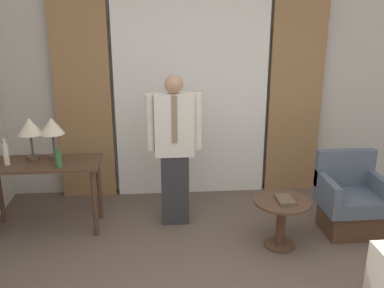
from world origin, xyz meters
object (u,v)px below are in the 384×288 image
Objects in this scene: bottle_by_lamp at (6,154)px; side_table at (281,215)px; armchair at (350,202)px; table_lamp_right at (52,127)px; bottle_near_edge at (59,159)px; person at (174,146)px; desk at (43,173)px; table_lamp_left at (30,128)px; book at (285,200)px.

bottle_by_lamp is 0.50× the size of side_table.
table_lamp_right is at bearing 172.09° from armchair.
bottle_near_edge is 0.13× the size of person.
desk is 2.13× the size of side_table.
side_table is (2.73, -0.53, -0.53)m from bottle_by_lamp.
bottle_by_lamp is at bearing 175.47° from armchair.
bottle_near_edge reaches higher than armchair.
person is (1.38, 0.02, 0.26)m from desk.
person reaches higher than table_lamp_left.
table_lamp_right is at bearing 163.46° from side_table.
armchair is at bearing -4.53° from bottle_by_lamp.
person reaches higher than book.
person is at bearing 149.50° from book.
desk is at bearing 166.63° from side_table.
person is at bearing -3.87° from table_lamp_right.
desk is 4.27× the size of bottle_by_lamp.
desk is 1.40m from person.
side_table is (2.51, -0.68, -0.76)m from table_lamp_left.
table_lamp_left is 0.53× the size of armchair.
table_lamp_right is (0.11, 0.11, 0.47)m from desk.
armchair is (2.99, -0.16, -0.52)m from bottle_near_edge.
bottle_by_lamp is at bearing -161.42° from table_lamp_right.
book is at bearing -13.70° from desk.
person is at bearing -3.29° from table_lamp_left.
desk is 0.49m from table_lamp_left.
table_lamp_left is 0.27× the size of person.
bottle_by_lamp is at bearing 169.03° from side_table.
bottle_by_lamp reaches higher than armchair.
person is (1.49, -0.09, -0.20)m from table_lamp_left.
bottle_by_lamp is at bearing 168.73° from book.
table_lamp_left is at bearing 164.87° from side_table.
person is 2.94× the size of side_table.
armchair is at bearing -5.72° from desk.
bottle_near_edge is 0.56m from bottle_by_lamp.
person is (1.71, 0.06, 0.02)m from bottle_by_lamp.
bottle_by_lamp is 3.59m from armchair.
book is (2.20, -0.43, -0.33)m from bottle_near_edge.
bottle_near_edge reaches higher than side_table.
desk is at bearing -135.88° from table_lamp_right.
table_lamp_left is 2.69m from book.
table_lamp_left is 0.22m from table_lamp_right.
desk is at bearing 7.00° from bottle_by_lamp.
armchair is 1.51× the size of side_table.
armchair is 0.86m from book.
book is at bearing -11.27° from bottle_by_lamp.
bottle_by_lamp reaches higher than desk.
bottle_near_edge is at bearing -37.57° from desk.
bottle_by_lamp is (-0.22, -0.15, -0.23)m from table_lamp_left.
table_lamp_right reaches higher than bottle_by_lamp.
table_lamp_right is 1.97× the size of book.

